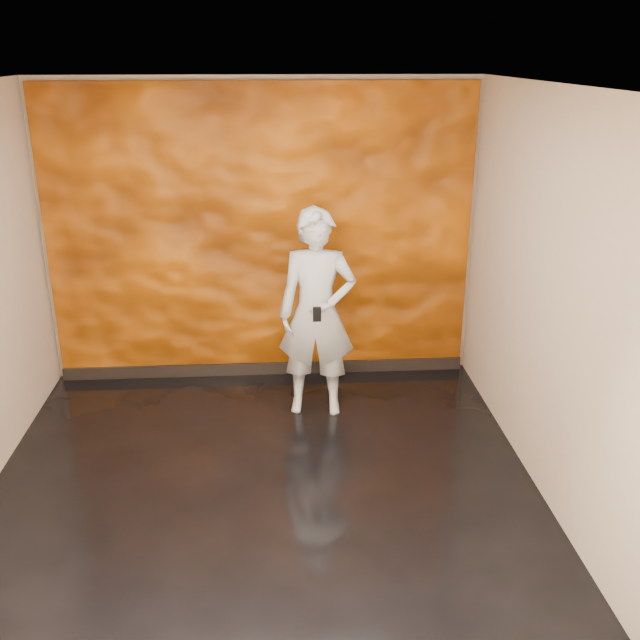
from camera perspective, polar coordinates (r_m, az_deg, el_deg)
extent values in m
cube|color=black|center=(5.41, -4.50, -13.04)|extent=(4.00, 4.00, 0.01)
cube|color=#BAA58E|center=(6.69, -4.74, 6.90)|extent=(4.00, 0.02, 2.80)
cube|color=#BAA58E|center=(2.97, -5.51, -12.03)|extent=(4.00, 0.02, 2.80)
cube|color=#BAA58E|center=(5.13, 17.97, 1.57)|extent=(0.02, 4.00, 2.80)
cube|color=white|center=(4.50, -5.55, 18.15)|extent=(4.00, 4.00, 0.01)
cube|color=#D96506|center=(6.65, -4.73, 6.65)|extent=(3.90, 0.06, 2.75)
cube|color=black|center=(7.06, -4.42, -3.87)|extent=(3.90, 0.04, 0.12)
imported|color=#92969F|center=(6.05, -0.24, 0.52)|extent=(0.70, 0.50, 1.81)
cube|color=black|center=(5.76, -0.24, 0.46)|extent=(0.07, 0.02, 0.12)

